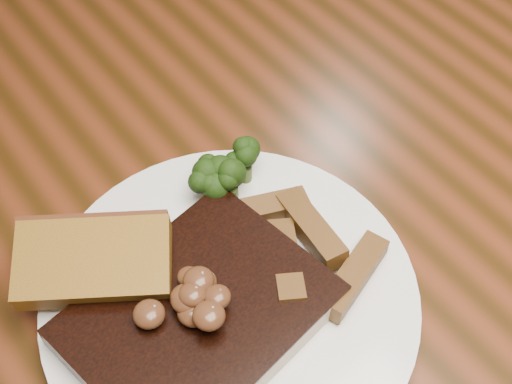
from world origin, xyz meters
TOP-DOWN VIEW (x-y plane):
  - dining_table at (0.00, 0.00)m, footprint 1.60×0.90m
  - plate at (-0.07, -0.06)m, footprint 0.30×0.30m
  - steak at (-0.10, -0.06)m, footprint 0.19×0.15m
  - steak_bone at (-0.10, -0.12)m, footprint 0.16×0.04m
  - mushroom_pile at (-0.10, -0.06)m, footprint 0.06×0.06m
  - garlic_bread at (-0.14, 0.01)m, footprint 0.12×0.11m
  - potato_wedges at (-0.00, -0.06)m, footprint 0.09×0.09m
  - broccoli_cluster at (-0.02, 0.02)m, footprint 0.06×0.06m

SIDE VIEW (x-z plane):
  - dining_table at x=0.00m, z-range 0.28..1.03m
  - plate at x=-0.07m, z-range 0.75..0.76m
  - steak_bone at x=-0.10m, z-range 0.76..0.78m
  - garlic_bread at x=-0.14m, z-range 0.76..0.78m
  - potato_wedges at x=0.00m, z-range 0.76..0.79m
  - steak at x=-0.10m, z-range 0.76..0.79m
  - broccoli_cluster at x=-0.02m, z-range 0.76..0.80m
  - mushroom_pile at x=-0.10m, z-range 0.79..0.81m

